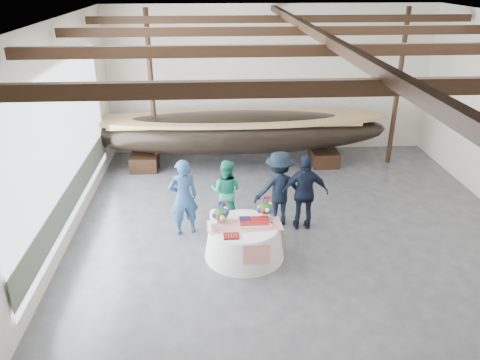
{
  "coord_description": "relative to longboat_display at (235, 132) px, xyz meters",
  "views": [
    {
      "loc": [
        -1.87,
        -8.35,
        5.4
      ],
      "look_at": [
        -1.26,
        1.21,
        1.07
      ],
      "focal_mm": 35.0,
      "sensor_mm": 36.0,
      "label": 1
    }
  ],
  "objects": [
    {
      "name": "guest_man_right",
      "position": [
        1.34,
        -3.78,
        -0.19
      ],
      "size": [
        1.06,
        0.49,
        1.76
      ],
      "primitive_type": "imported",
      "rotation": [
        0.0,
        0.0,
        3.08
      ],
      "color": "black",
      "rests_on": "ground"
    },
    {
      "name": "banquet_table",
      "position": [
        -0.08,
        -4.83,
        -0.72
      ],
      "size": [
        1.63,
        1.63,
        0.7
      ],
      "color": "white",
      "rests_on": "ground"
    },
    {
      "name": "guest_woman_blue",
      "position": [
        -1.34,
        -3.83,
        -0.19
      ],
      "size": [
        0.73,
        0.58,
        1.75
      ],
      "primitive_type": "imported",
      "rotation": [
        0.0,
        0.0,
        3.43
      ],
      "color": "navy",
      "rests_on": "ground"
    },
    {
      "name": "tabletop_items",
      "position": [
        -0.12,
        -4.67,
        -0.22
      ],
      "size": [
        1.53,
        1.01,
        0.4
      ],
      "color": "red",
      "rests_on": "banquet_table"
    },
    {
      "name": "ceiling",
      "position": [
        1.18,
        -4.64,
        3.43
      ],
      "size": [
        10.0,
        12.0,
        0.01
      ],
      "primitive_type": "cube",
      "color": "white",
      "rests_on": "wall_back"
    },
    {
      "name": "guest_woman_teal",
      "position": [
        -0.39,
        -3.33,
        -0.31
      ],
      "size": [
        0.87,
        0.77,
        1.51
      ],
      "primitive_type": "imported",
      "rotation": [
        0.0,
        0.0,
        2.84
      ],
      "color": "#1B8D6F",
      "rests_on": "ground"
    },
    {
      "name": "longboat_display",
      "position": [
        0.0,
        0.0,
        0.0
      ],
      "size": [
        8.93,
        1.79,
        1.68
      ],
      "color": "black",
      "rests_on": "ground"
    },
    {
      "name": "wall_left",
      "position": [
        -3.82,
        -4.64,
        1.18
      ],
      "size": [
        0.02,
        12.0,
        4.5
      ],
      "primitive_type": "cube",
      "color": "silver",
      "rests_on": "ground"
    },
    {
      "name": "open_bay",
      "position": [
        -3.77,
        -3.64,
        0.76
      ],
      "size": [
        0.03,
        7.0,
        3.2
      ],
      "color": "silver",
      "rests_on": "ground"
    },
    {
      "name": "pavilion_structure",
      "position": [
        1.18,
        -3.84,
        2.93
      ],
      "size": [
        9.8,
        11.76,
        4.5
      ],
      "color": "black",
      "rests_on": "ground"
    },
    {
      "name": "guest_man_left",
      "position": [
        0.8,
        -3.53,
        -0.19
      ],
      "size": [
        1.23,
        0.83,
        1.76
      ],
      "primitive_type": "imported",
      "rotation": [
        0.0,
        0.0,
        3.3
      ],
      "color": "black",
      "rests_on": "ground"
    },
    {
      "name": "floor",
      "position": [
        1.18,
        -4.64,
        -1.07
      ],
      "size": [
        10.0,
        12.0,
        0.01
      ],
      "primitive_type": "cube",
      "color": "#3D3D42",
      "rests_on": "ground"
    },
    {
      "name": "wall_back",
      "position": [
        1.18,
        1.36,
        1.18
      ],
      "size": [
        10.0,
        0.02,
        4.5
      ],
      "primitive_type": "cube",
      "color": "silver",
      "rests_on": "ground"
    }
  ]
}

